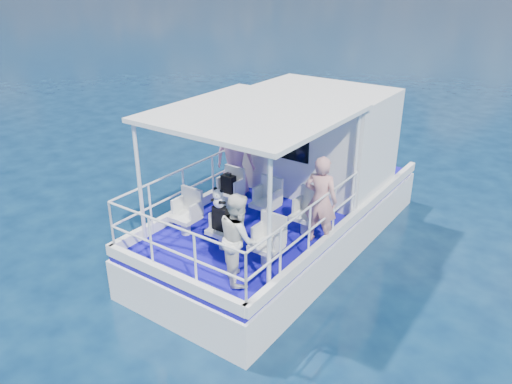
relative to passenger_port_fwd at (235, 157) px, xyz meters
The scene contains 20 objects.
ground 2.32m from the passenger_port_fwd, 35.07° to the right, with size 2000.00×2000.00×0.00m, color #071C37.
hull 2.15m from the passenger_port_fwd, ahead, with size 3.00×7.00×1.60m, color white.
deck 1.54m from the passenger_port_fwd, ahead, with size 2.90×6.90×0.10m, color #130B97.
cabin 1.91m from the passenger_port_fwd, 48.69° to the left, with size 2.85×2.00×2.20m, color white.
canopy 2.16m from the passenger_port_fwd, 40.76° to the right, with size 3.00×3.20×0.08m, color white.
canopy_posts 1.70m from the passenger_port_fwd, 42.05° to the right, with size 2.77×2.97×2.20m.
railings 1.95m from the passenger_port_fwd, 49.28° to the right, with size 2.84×3.59×1.00m, color white, non-canonical shape.
seat_port_fwd 1.01m from the passenger_port_fwd, 62.68° to the right, with size 0.48×0.46×0.38m, color silver.
seat_center_fwd 1.57m from the passenger_port_fwd, 28.46° to the right, with size 0.48×0.46×0.38m, color silver.
seat_stbd_fwd 2.35m from the passenger_port_fwd, 17.49° to the right, with size 0.48×0.46×0.38m, color silver.
seat_port_aft 2.11m from the passenger_port_fwd, 79.96° to the right, with size 0.48×0.46×0.38m, color silver.
seat_center_aft 2.43m from the passenger_port_fwd, 57.70° to the right, with size 0.48×0.46×0.38m, color silver.
seat_stbd_aft 2.99m from the passenger_port_fwd, 42.61° to the right, with size 0.48×0.46×0.38m, color silver.
passenger_port_fwd is the anchor object (origin of this frame).
passenger_stbd_fwd 2.63m from the passenger_port_fwd, 17.98° to the right, with size 0.60×0.39×1.63m, color pink.
passenger_stbd_aft 3.29m from the passenger_port_fwd, 51.75° to the right, with size 0.72×0.56×1.47m, color silver.
backpack_port 0.86m from the passenger_port_fwd, 62.01° to the right, with size 0.28×0.16×0.37m, color black.
backpack_center 2.37m from the passenger_port_fwd, 58.39° to the right, with size 0.29×0.16×0.43m, color black.
compact_camera 0.84m from the passenger_port_fwd, 61.42° to the right, with size 0.11×0.07×0.07m, color black.
panda 2.37m from the passenger_port_fwd, 59.16° to the right, with size 0.23×0.19×0.35m, color white, non-canonical shape.
Camera 1 is at (4.84, -7.00, 5.44)m, focal length 35.00 mm.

